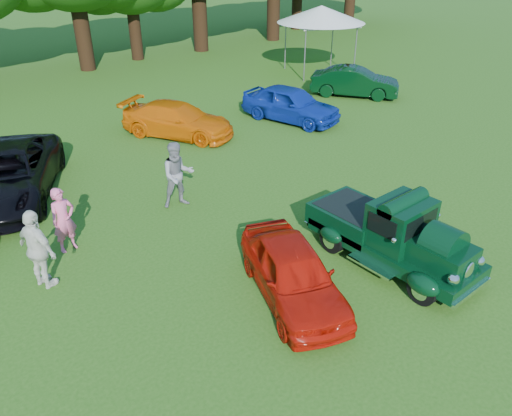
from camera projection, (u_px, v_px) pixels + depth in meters
ground at (335, 261)px, 12.34m from camera, size 120.00×120.00×0.00m
hero_pickup at (391, 235)px, 12.03m from camera, size 2.05×4.41×1.72m
red_convertible at (293, 273)px, 10.86m from camera, size 2.82×4.07×1.29m
back_car_black at (6, 174)px, 14.99m from camera, size 4.98×6.14×1.55m
back_car_orange at (178, 120)px, 19.73m from camera, size 3.82×4.86×1.32m
back_car_blue at (291, 104)px, 21.32m from camera, size 2.73×4.63×1.48m
back_car_green at (355, 82)px, 24.62m from camera, size 3.63×4.36×1.41m
spectator_pink at (64, 220)px, 12.43m from camera, size 0.68×0.49×1.73m
spectator_grey at (178, 175)px, 14.44m from camera, size 1.14×1.00×1.98m
spectator_white at (38, 250)px, 11.05m from camera, size 0.81×1.23×1.95m
canopy_tent at (321, 15)px, 27.57m from camera, size 6.40×6.40×3.67m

